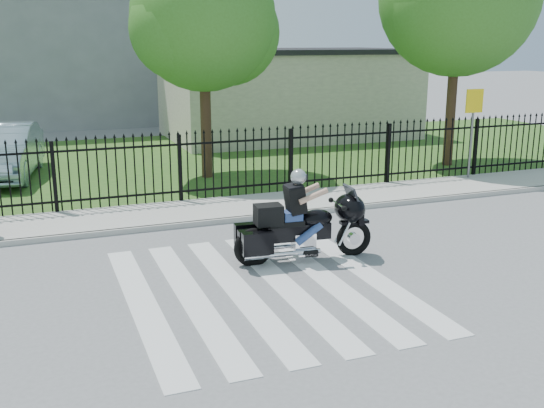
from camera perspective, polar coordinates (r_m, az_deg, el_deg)
name	(u,v)px	position (r m, az deg, el deg)	size (l,w,h in m)	color
ground	(262,288)	(10.84, -0.92, -7.57)	(120.00, 120.00, 0.00)	slate
crosswalk	(262,288)	(10.84, -0.92, -7.54)	(5.00, 5.50, 0.01)	silver
sidewalk	(191,212)	(15.38, -7.30, -0.74)	(40.00, 2.00, 0.12)	#ADAAA3
curb	(201,223)	(14.44, -6.35, -1.72)	(40.00, 0.12, 0.12)	#ADAAA3
grass_strip	(141,163)	(22.09, -11.64, 3.62)	(40.00, 12.00, 0.02)	#24511B
iron_fence	(180,170)	(16.13, -8.24, 3.03)	(26.00, 0.04, 1.80)	black
tree_mid	(203,18)	(19.10, -6.19, 16.21)	(4.20, 4.20, 6.78)	#382316
building_low	(288,96)	(27.59, 1.41, 9.69)	(10.00, 6.00, 3.50)	beige
building_low_roof	(288,51)	(27.50, 1.43, 13.53)	(10.20, 6.20, 0.20)	black
building_tall	(27,0)	(35.50, -21.10, 16.71)	(15.00, 10.00, 12.00)	gray
motorcycle_rider	(301,223)	(11.95, 2.59, -1.69)	(2.74, 0.97, 1.81)	black
parked_car	(3,152)	(20.71, -22.94, 4.34)	(1.70, 4.88, 1.61)	#95ADBC
traffic_sign	(473,115)	(19.42, 17.59, 7.62)	(0.56, 0.08, 2.59)	slate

